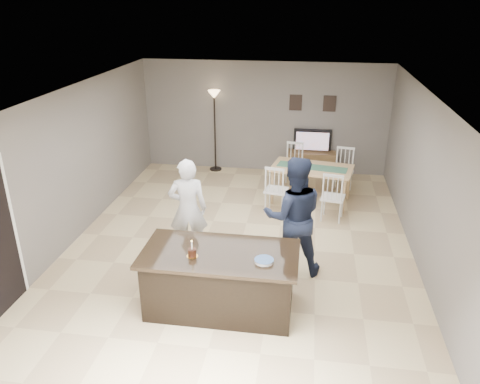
# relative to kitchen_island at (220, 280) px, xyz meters

# --- Properties ---
(floor) EXTENTS (8.00, 8.00, 0.00)m
(floor) POSITION_rel_kitchen_island_xyz_m (0.00, 1.80, -0.45)
(floor) COLOR #D0B885
(floor) RESTS_ON ground
(room_shell) EXTENTS (8.00, 8.00, 8.00)m
(room_shell) POSITION_rel_kitchen_island_xyz_m (0.00, 1.80, 1.22)
(room_shell) COLOR slate
(room_shell) RESTS_ON floor
(kitchen_island) EXTENTS (2.15, 1.10, 0.90)m
(kitchen_island) POSITION_rel_kitchen_island_xyz_m (0.00, 0.00, 0.00)
(kitchen_island) COLOR black
(kitchen_island) RESTS_ON floor
(tv_console) EXTENTS (1.20, 0.40, 0.60)m
(tv_console) POSITION_rel_kitchen_island_xyz_m (1.20, 5.57, -0.15)
(tv_console) COLOR brown
(tv_console) RESTS_ON floor
(television) EXTENTS (0.91, 0.12, 0.53)m
(television) POSITION_rel_kitchen_island_xyz_m (1.20, 5.64, 0.41)
(television) COLOR black
(television) RESTS_ON tv_console
(tv_screen_glow) EXTENTS (0.78, 0.00, 0.78)m
(tv_screen_glow) POSITION_rel_kitchen_island_xyz_m (1.20, 5.56, 0.42)
(tv_screen_glow) COLOR #D64F17
(tv_screen_glow) RESTS_ON tv_console
(picture_frames) EXTENTS (1.10, 0.02, 0.38)m
(picture_frames) POSITION_rel_kitchen_island_xyz_m (1.15, 5.78, 1.30)
(picture_frames) COLOR black
(picture_frames) RESTS_ON room_shell
(woman) EXTENTS (0.70, 0.53, 1.74)m
(woman) POSITION_rel_kitchen_island_xyz_m (-0.80, 1.35, 0.42)
(woman) COLOR silver
(woman) RESTS_ON floor
(man) EXTENTS (1.04, 0.87, 1.94)m
(man) POSITION_rel_kitchen_island_xyz_m (0.94, 1.13, 0.52)
(man) COLOR #161D31
(man) RESTS_ON floor
(birthday_cake) EXTENTS (0.16, 0.16, 0.24)m
(birthday_cake) POSITION_rel_kitchen_island_xyz_m (-0.35, -0.15, 0.50)
(birthday_cake) COLOR gold
(birthday_cake) RESTS_ON kitchen_island
(plate_stack) EXTENTS (0.26, 0.26, 0.04)m
(plate_stack) POSITION_rel_kitchen_island_xyz_m (0.62, -0.16, 0.47)
(plate_stack) COLOR white
(plate_stack) RESTS_ON kitchen_island
(dining_table) EXTENTS (1.89, 2.13, 1.02)m
(dining_table) POSITION_rel_kitchen_island_xyz_m (1.21, 3.95, 0.19)
(dining_table) COLOR tan
(dining_table) RESTS_ON floor
(floor_lamp) EXTENTS (0.30, 0.30, 2.02)m
(floor_lamp) POSITION_rel_kitchen_island_xyz_m (-1.20, 5.59, 1.11)
(floor_lamp) COLOR black
(floor_lamp) RESTS_ON floor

